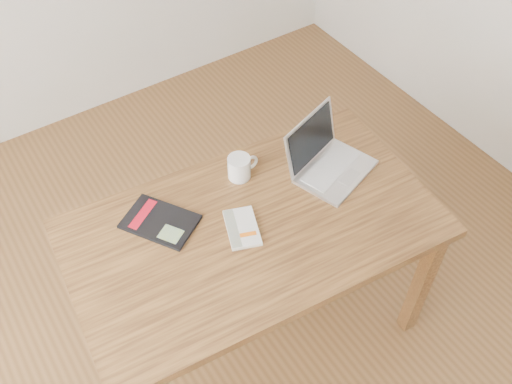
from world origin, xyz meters
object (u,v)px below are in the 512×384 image
laptop (327,159)px  coffee_mug (240,167)px  white_guidebook (242,228)px  desk (254,240)px  black_guidebook (160,222)px

laptop → coffee_mug: bearing=135.7°
white_guidebook → coffee_mug: bearing=79.4°
desk → laptop: laptop is taller
desk → black_guidebook: black_guidebook is taller
desk → coffee_mug: coffee_mug is taller
black_guidebook → desk: bearing=-67.8°
white_guidebook → black_guidebook: bearing=161.3°
white_guidebook → laptop: (0.46, 0.08, 0.04)m
coffee_mug → black_guidebook: bearing=-172.1°
coffee_mug → white_guidebook: bearing=-118.8°
black_guidebook → coffee_mug: 0.38m
desk → laptop: (0.41, 0.09, 0.14)m
black_guidebook → laptop: (0.70, -0.11, 0.04)m
black_guidebook → coffee_mug: coffee_mug is taller
black_guidebook → laptop: laptop is taller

